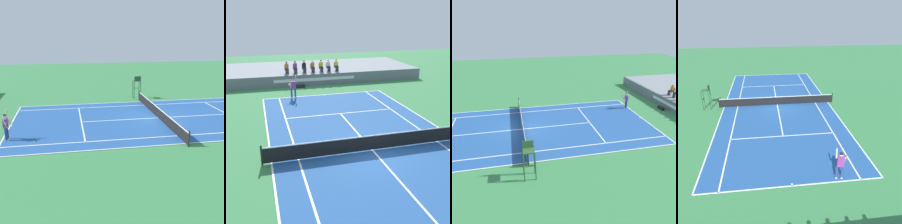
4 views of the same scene
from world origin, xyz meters
TOP-DOWN VIEW (x-y plane):
  - ground_plane at (0.00, 0.00)m, footprint 80.00×80.00m
  - court at (0.00, 0.00)m, footprint 11.08×23.88m
  - net at (0.00, 0.00)m, footprint 11.98×0.10m
  - tennis_player at (-2.85, 11.56)m, footprint 0.81×0.62m
  - tennis_ball at (-3.61, 9.70)m, footprint 0.07×0.07m
  - umpire_chair at (7.03, 0.00)m, footprint 0.77×0.77m

SIDE VIEW (x-z plane):
  - ground_plane at x=0.00m, z-range 0.00..0.00m
  - court at x=0.00m, z-range 0.00..0.02m
  - tennis_ball at x=-3.61m, z-range 0.00..0.07m
  - net at x=0.00m, z-range -0.01..1.06m
  - tennis_player at x=-2.85m, z-range -0.05..2.04m
  - umpire_chair at x=7.03m, z-range 0.34..2.78m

